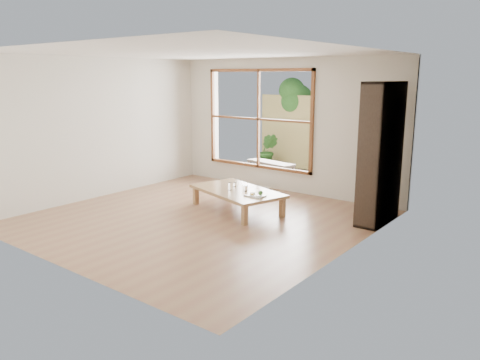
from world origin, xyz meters
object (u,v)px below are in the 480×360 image
object	(u,v)px
food_tray	(256,195)
garden_bench	(271,164)
bookshelf	(381,154)
low_table	(237,192)

from	to	relation	value
food_tray	garden_bench	bearing A→B (deg)	119.69
bookshelf	food_tray	bearing A→B (deg)	-148.26
bookshelf	garden_bench	world-z (taller)	bookshelf
low_table	food_tray	bearing A→B (deg)	-0.93
bookshelf	food_tray	size ratio (longest dim) A/B	7.14
bookshelf	food_tray	xyz separation A→B (m)	(-1.63, -1.01, -0.71)
low_table	food_tray	world-z (taller)	food_tray
food_tray	low_table	bearing A→B (deg)	162.68
bookshelf	food_tray	world-z (taller)	bookshelf
food_tray	garden_bench	size ratio (longest dim) A/B	0.25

